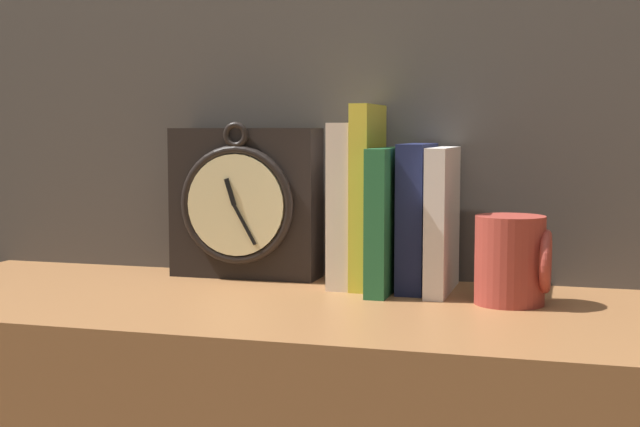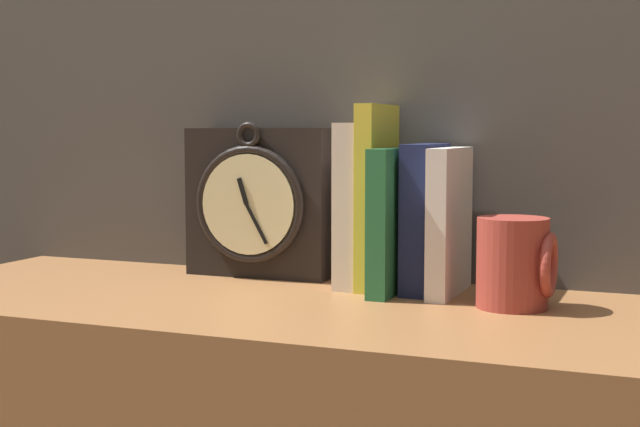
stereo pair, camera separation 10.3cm
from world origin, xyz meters
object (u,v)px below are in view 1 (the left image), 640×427
object	(u,v)px
book_slot1_yellow	(368,196)
mug	(513,260)
book_slot4_white	(442,220)
book_slot3_navy	(417,217)
clock	(245,203)
book_slot2_green	(387,219)
book_slot0_cream	(349,205)

from	to	relation	value
book_slot1_yellow	mug	bearing A→B (deg)	-20.62
book_slot4_white	book_slot1_yellow	bearing A→B (deg)	172.54
book_slot3_navy	book_slot1_yellow	bearing A→B (deg)	176.83
clock	book_slot2_green	distance (m)	0.21
book_slot3_navy	mug	world-z (taller)	book_slot3_navy
mug	book_slot1_yellow	bearing A→B (deg)	159.38
mug	book_slot3_navy	bearing A→B (deg)	151.48
book_slot4_white	mug	world-z (taller)	book_slot4_white
book_slot1_yellow	book_slot4_white	size ratio (longest dim) A/B	1.30
book_slot4_white	book_slot0_cream	bearing A→B (deg)	173.43
book_slot0_cream	book_slot3_navy	xyz separation A→B (m)	(0.09, -0.01, -0.01)
book_slot0_cream	mug	distance (m)	0.23
book_slot1_yellow	mug	size ratio (longest dim) A/B	2.27
book_slot1_yellow	book_slot2_green	distance (m)	0.04
clock	book_slot1_yellow	size ratio (longest dim) A/B	0.91
clock	book_slot4_white	xyz separation A→B (m)	(0.28, -0.03, -0.01)
book_slot4_white	mug	size ratio (longest dim) A/B	1.75
book_slot2_green	book_slot3_navy	world-z (taller)	book_slot3_navy
book_slot0_cream	book_slot2_green	distance (m)	0.06
book_slot1_yellow	book_slot2_green	size ratio (longest dim) A/B	1.30
book_slot0_cream	clock	bearing A→B (deg)	172.41
clock	book_slot1_yellow	world-z (taller)	book_slot1_yellow
clock	mug	xyz separation A→B (m)	(0.37, -0.09, -0.05)
book_slot2_green	book_slot4_white	size ratio (longest dim) A/B	1.00
book_slot3_navy	book_slot4_white	world-z (taller)	book_slot3_navy
book_slot0_cream	book_slot4_white	xyz separation A→B (m)	(0.12, -0.01, -0.02)
book_slot3_navy	mug	xyz separation A→B (m)	(0.12, -0.07, -0.04)
book_slot0_cream	book_slot1_yellow	distance (m)	0.03
clock	book_slot1_yellow	xyz separation A→B (m)	(0.18, -0.02, 0.01)
book_slot1_yellow	book_slot3_navy	world-z (taller)	book_slot1_yellow
book_slot2_green	clock	bearing A→B (deg)	168.73
clock	book_slot0_cream	bearing A→B (deg)	-7.59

